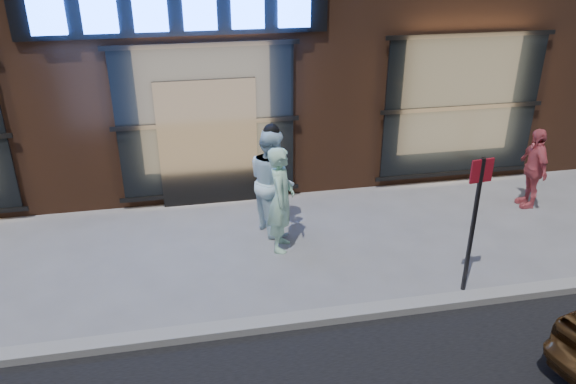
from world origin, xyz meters
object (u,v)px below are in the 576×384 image
Objects in this scene: passerby at (533,168)px; man_cap at (272,181)px; man_bowtie at (281,199)px; sign_post at (475,213)px.

man_cap is at bearing -82.78° from passerby.
man_bowtie is 0.85× the size of sign_post.
sign_post reaches higher than man_bowtie.
sign_post is (2.44, -2.35, 0.33)m from man_cap.
man_bowtie is 0.66m from man_cap.
sign_post reaches higher than man_cap.
man_bowtie is 0.96× the size of man_cap.
passerby is at bearing -65.09° from man_bowtie.
man_cap is 0.89× the size of sign_post.
passerby is 0.74× the size of sign_post.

